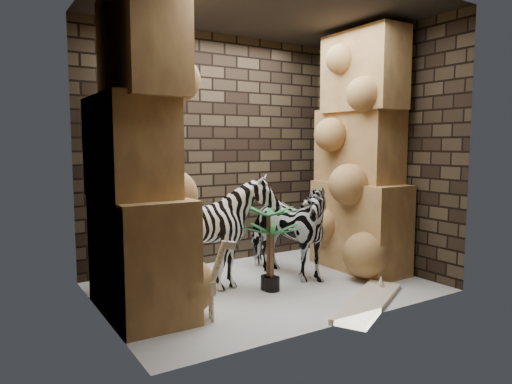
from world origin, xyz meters
TOP-DOWN VIEW (x-y plane):
  - floor at (0.00, 0.00)m, footprint 3.50×3.50m
  - ceiling at (0.00, 0.00)m, footprint 3.50×3.50m
  - wall_back at (0.00, 1.25)m, footprint 3.50×0.00m
  - wall_front at (0.00, -1.25)m, footprint 3.50×0.00m
  - wall_left at (-1.75, 0.00)m, footprint 0.00×3.00m
  - wall_right at (1.75, 0.00)m, footprint 0.00×3.00m
  - rock_pillar_left at (-1.40, 0.00)m, footprint 0.68×1.30m
  - rock_pillar_right at (1.42, 0.00)m, footprint 0.58×1.25m
  - zebra_right at (0.40, 0.18)m, footprint 0.86×1.24m
  - zebra_left at (-0.51, 0.25)m, footprint 1.16×1.38m
  - giraffe_toy at (-1.05, -0.55)m, footprint 0.42×0.22m
  - palm_front at (-0.02, -0.09)m, footprint 0.36×0.36m
  - palm_back at (-0.01, -0.15)m, footprint 0.36×0.36m
  - surfboard at (0.56, -1.02)m, footprint 1.36×0.96m

SIDE VIEW (x-z plane):
  - floor at x=0.00m, z-range 0.00..0.00m
  - surfboard at x=0.56m, z-range 0.00..0.05m
  - palm_back at x=-0.01m, z-range 0.00..0.73m
  - giraffe_toy at x=-1.05m, z-range 0.00..0.78m
  - palm_front at x=-0.02m, z-range 0.00..0.92m
  - zebra_left at x=-0.51m, z-range 0.00..1.15m
  - zebra_right at x=0.40m, z-range 0.00..1.34m
  - wall_back at x=0.00m, z-range -0.25..3.25m
  - wall_front at x=0.00m, z-range -0.25..3.25m
  - wall_left at x=-1.75m, z-range 0.00..3.00m
  - wall_right at x=1.75m, z-range 0.00..3.00m
  - rock_pillar_left at x=-1.40m, z-range 0.00..3.00m
  - rock_pillar_right at x=1.42m, z-range 0.00..3.00m
  - ceiling at x=0.00m, z-range 3.00..3.00m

